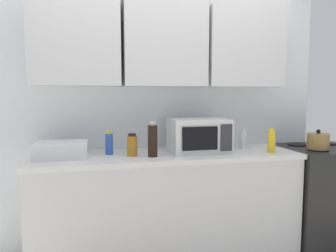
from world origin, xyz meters
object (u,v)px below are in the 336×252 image
bottle_soy_dark (153,140)px  bottle_blue_cleaner (109,143)px  bottle_amber_vinegar (132,145)px  kettle (318,141)px  microwave (198,135)px  bottle_clear_tall (243,139)px  dish_rack (62,150)px  stove_range (321,194)px  bottle_yellow_mustard (271,141)px

bottle_soy_dark → bottle_blue_cleaner: 0.37m
bottle_amber_vinegar → bottle_soy_dark: 0.17m
bottle_soy_dark → kettle: bearing=-1.8°
microwave → bottle_amber_vinegar: size_ratio=2.70×
bottle_clear_tall → kettle: bearing=-20.4°
kettle → bottle_clear_tall: size_ratio=1.02×
bottle_blue_cleaner → dish_rack: bearing=-171.9°
kettle → bottle_blue_cleaner: bearing=173.2°
bottle_amber_vinegar → bottle_soy_dark: (0.15, -0.06, 0.04)m
stove_range → bottle_yellow_mustard: bottle_yellow_mustard is taller
bottle_clear_tall → bottle_soy_dark: bearing=-168.4°
dish_rack → stove_range: bearing=-0.5°
kettle → bottle_amber_vinegar: (-1.60, 0.11, 0.00)m
kettle → dish_rack: (-2.13, 0.16, -0.02)m
kettle → bottle_clear_tall: (-0.59, 0.22, 0.00)m
microwave → bottle_soy_dark: size_ratio=1.75×
bottle_amber_vinegar → bottle_yellow_mustard: 1.15m
kettle → dish_rack: kettle is taller
microwave → bottle_soy_dark: (-0.41, -0.12, -0.01)m
kettle → bottle_amber_vinegar: size_ratio=1.03×
kettle → bottle_clear_tall: kettle is taller
stove_range → bottle_blue_cleaner: bottle_blue_cleaner is taller
microwave → bottle_clear_tall: (0.44, 0.06, -0.06)m
bottle_clear_tall → bottle_yellow_mustard: bearing=-60.4°
bottle_clear_tall → bottle_amber_vinegar: bottle_clear_tall is taller
kettle → microwave: size_ratio=0.38×
microwave → stove_range: bearing=-1.0°
dish_rack → bottle_soy_dark: bearing=-9.5°
stove_range → kettle: size_ratio=4.98×
stove_range → bottle_amber_vinegar: size_ratio=5.14×
bottle_soy_dark → stove_range: bearing=3.4°
bottle_amber_vinegar → bottle_soy_dark: bottle_soy_dark is taller
bottle_soy_dark → bottle_blue_cleaner: (-0.33, 0.17, -0.04)m
bottle_blue_cleaner → bottle_yellow_mustard: (1.31, -0.23, 0.01)m
stove_range → dish_rack: bearing=179.5°
bottle_yellow_mustard → kettle: bearing=2.2°
microwave → bottle_blue_cleaner: (-0.74, 0.05, -0.05)m
microwave → bottle_yellow_mustard: bearing=-17.2°
bottle_clear_tall → bottle_yellow_mustard: size_ratio=0.91×
bottle_soy_dark → bottle_yellow_mustard: bearing=-3.6°
bottle_yellow_mustard → dish_rack: bearing=173.9°
stove_range → microwave: bearing=179.0°
bottle_blue_cleaner → bottle_clear_tall: bearing=0.5°
dish_rack → bottle_amber_vinegar: (0.53, -0.05, 0.02)m
stove_range → kettle: kettle is taller
bottle_amber_vinegar → stove_range: bearing=1.1°
kettle → bottle_clear_tall: 0.63m
kettle → stove_range: bearing=39.5°
bottle_amber_vinegar → bottle_blue_cleaner: 0.20m
dish_rack → microwave: bearing=0.0°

